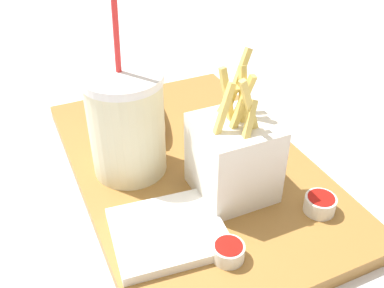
{
  "coord_description": "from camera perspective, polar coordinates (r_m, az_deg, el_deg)",
  "views": [
    {
      "loc": [
        -0.43,
        0.2,
        0.38
      ],
      "look_at": [
        0.0,
        0.0,
        0.05
      ],
      "focal_mm": 41.03,
      "sensor_mm": 36.0,
      "label": 1
    }
  ],
  "objects": [
    {
      "name": "ketchup_cup_1",
      "position": [
        0.54,
        16.31,
        -7.42
      ],
      "size": [
        0.04,
        0.04,
        0.02
      ],
      "color": "white",
      "rests_on": "food_tray"
    },
    {
      "name": "ketchup_cup_2",
      "position": [
        0.47,
        4.75,
        -13.69
      ],
      "size": [
        0.03,
        0.03,
        0.02
      ],
      "color": "white",
      "rests_on": "food_tray"
    },
    {
      "name": "hot_dog_1",
      "position": [
        0.69,
        -6.42,
        5.12
      ],
      "size": [
        0.18,
        0.09,
        0.06
      ],
      "color": "#E5C689",
      "rests_on": "food_tray"
    },
    {
      "name": "soda_cup",
      "position": [
        0.56,
        -8.5,
        2.61
      ],
      "size": [
        0.1,
        0.1,
        0.23
      ],
      "color": "beige",
      "rests_on": "food_tray"
    },
    {
      "name": "fries_basket",
      "position": [
        0.52,
        5.41,
        -1.62
      ],
      "size": [
        0.09,
        0.09,
        0.17
      ],
      "color": "white",
      "rests_on": "food_tray"
    },
    {
      "name": "napkin_stack",
      "position": [
        0.49,
        -3.12,
        -11.32
      ],
      "size": [
        0.12,
        0.13,
        0.01
      ],
      "primitive_type": "cube",
      "rotation": [
        0.0,
        0.0,
        -0.11
      ],
      "color": "white",
      "rests_on": "food_tray"
    },
    {
      "name": "food_tray",
      "position": [
        0.61,
        0.0,
        -3.11
      ],
      "size": [
        0.47,
        0.3,
        0.02
      ],
      "primitive_type": "cube",
      "color": "olive",
      "rests_on": "ground_plane"
    },
    {
      "name": "ground_plane",
      "position": [
        0.62,
        0.0,
        -4.57
      ],
      "size": [
        2.4,
        2.4,
        0.02
      ],
      "primitive_type": "cube",
      "color": "silver"
    }
  ]
}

